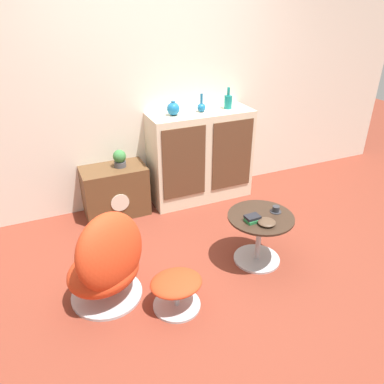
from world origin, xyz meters
The scene contains 14 objects.
ground_plane centered at (0.00, 0.00, 0.00)m, with size 12.00×12.00×0.00m, color brown.
wall_back centered at (0.00, 1.57, 1.30)m, with size 6.40×0.06×2.60m.
sideboard centered at (0.46, 1.32, 0.50)m, with size 1.12×0.43×1.00m.
tv_console centered at (-0.51, 1.35, 0.26)m, with size 0.65×0.39×0.53m.
egg_chair centered at (-0.86, 0.10, 0.34)m, with size 0.76×0.74×0.78m.
ottoman centered at (-0.42, -0.18, 0.18)m, with size 0.39×0.36×0.27m.
coffee_table centered at (0.43, 0.05, 0.28)m, with size 0.56×0.56×0.45m.
vase_leftmost centered at (0.16, 1.33, 1.07)m, with size 0.13×0.13×0.15m.
vase_inner_left centered at (0.47, 1.33, 1.05)m, with size 0.09×0.09×0.19m.
vase_inner_right centered at (0.78, 1.33, 1.08)m, with size 0.08×0.08×0.22m.
potted_plant centered at (-0.43, 1.35, 0.62)m, with size 0.13×0.13×0.18m.
teacup centered at (0.58, 0.06, 0.48)m, with size 0.10×0.10×0.05m.
book_stack centered at (0.32, 0.01, 0.48)m, with size 0.13×0.10×0.05m.
bowl centered at (0.41, -0.07, 0.47)m, with size 0.15×0.15×0.04m.
Camera 1 is at (-1.16, -2.15, 2.09)m, focal length 35.00 mm.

